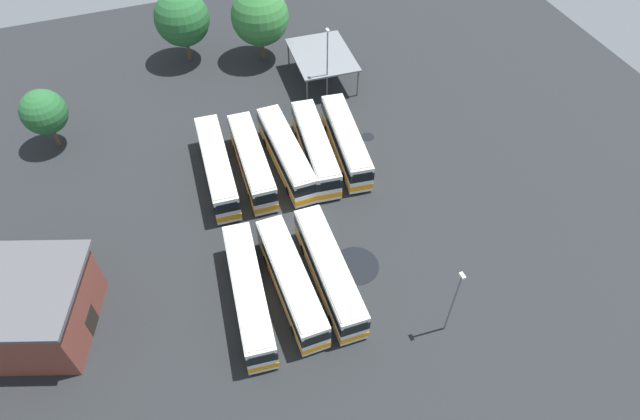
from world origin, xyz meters
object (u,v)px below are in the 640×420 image
object	(u,v)px
bus_row1_slot1	(291,281)
lamp_post_by_building	(454,301)
bus_row0_slot3	(315,148)
tree_south_edge	(44,112)
bus_row0_slot1	(252,161)
maintenance_shelter	(322,55)
lamp_post_far_corner	(327,64)
tree_east_edge	(182,18)
bus_row0_slot2	(286,154)
bus_row1_slot0	(249,293)
bus_row1_slot2	(329,271)
bus_row0_slot0	(217,167)
tree_west_edge	(260,16)
bus_row0_slot4	(346,141)
depot_building	(8,309)

from	to	relation	value
bus_row1_slot1	lamp_post_by_building	size ratio (longest dim) A/B	1.58
bus_row0_slot3	tree_south_edge	xyz separation A→B (m)	(-12.16, -25.88, 2.65)
bus_row0_slot1	lamp_post_by_building	size ratio (longest dim) A/B	1.58
maintenance_shelter	lamp_post_far_corner	distance (m)	4.57
maintenance_shelter	tree_east_edge	xyz separation A→B (m)	(-10.27, -14.71, 2.21)
bus_row0_slot2	bus_row1_slot0	distance (m)	17.22
bus_row0_slot3	lamp_post_by_building	xyz separation A→B (m)	(22.64, 3.35, 2.45)
bus_row0_slot3	bus_row1_slot0	distance (m)	18.74
lamp_post_by_building	tree_south_edge	xyz separation A→B (m)	(-34.80, -29.23, 0.20)
bus_row0_slot3	bus_row1_slot2	world-z (taller)	same
bus_row0_slot0	bus_row1_slot2	bearing A→B (deg)	21.36
bus_row1_slot0	tree_west_edge	distance (m)	37.79
bus_row0_slot2	lamp_post_by_building	size ratio (longest dim) A/B	1.61
bus_row1_slot2	lamp_post_by_building	distance (m)	10.84
bus_row0_slot1	bus_row0_slot4	distance (m)	10.23
lamp_post_by_building	tree_south_edge	bearing A→B (deg)	-139.98
bus_row1_slot1	bus_row0_slot3	bearing A→B (deg)	153.48
bus_row0_slot0	bus_row0_slot4	distance (m)	13.80
bus_row0_slot4	maintenance_shelter	distance (m)	13.97
bus_row1_slot2	lamp_post_by_building	world-z (taller)	lamp_post_by_building
bus_row0_slot0	bus_row1_slot1	world-z (taller)	same
bus_row0_slot2	tree_west_edge	distance (m)	21.24
bus_row1_slot1	tree_west_edge	world-z (taller)	tree_west_edge
bus_row0_slot2	lamp_post_far_corner	bearing A→B (deg)	139.18
bus_row0_slot3	tree_south_edge	world-z (taller)	tree_south_edge
tree_east_edge	depot_building	bearing A→B (deg)	-30.80
maintenance_shelter	lamp_post_far_corner	xyz separation A→B (m)	(4.17, -0.90, 1.62)
maintenance_shelter	tree_east_edge	bearing A→B (deg)	-124.94
bus_row1_slot0	tree_south_edge	size ratio (longest dim) A/B	1.88
bus_row1_slot0	bus_row1_slot2	world-z (taller)	same
bus_row0_slot4	lamp_post_by_building	size ratio (longest dim) A/B	1.61
bus_row1_slot0	bus_row1_slot2	xyz separation A→B (m)	(0.16, 7.10, -0.00)
bus_row0_slot1	lamp_post_by_building	distance (m)	25.22
bus_row1_slot0	tree_south_edge	distance (m)	30.99
maintenance_shelter	tree_west_edge	world-z (taller)	tree_west_edge
bus_row0_slot2	depot_building	distance (m)	28.62
bus_row1_slot2	lamp_post_by_building	size ratio (longest dim) A/B	1.61
lamp_post_by_building	bus_row0_slot4	bearing A→B (deg)	179.81
bus_row1_slot1	bus_row1_slot2	size ratio (longest dim) A/B	0.98
maintenance_shelter	tree_east_edge	world-z (taller)	tree_east_edge
lamp_post_by_building	tree_west_edge	distance (m)	43.60
bus_row0_slot4	tree_west_edge	bearing A→B (deg)	-171.04
bus_row0_slot4	bus_row1_slot0	bearing A→B (deg)	-44.44
bus_row0_slot3	bus_row1_slot2	bearing A→B (deg)	-15.19
bus_row0_slot1	lamp_post_by_building	world-z (taller)	lamp_post_by_building
lamp_post_far_corner	lamp_post_by_building	bearing A→B (deg)	-2.60
bus_row1_slot2	bus_row0_slot4	bearing A→B (deg)	153.45
depot_building	tree_east_edge	size ratio (longest dim) A/B	1.63
bus_row1_slot2	tree_east_edge	distance (m)	39.54
tree_west_edge	bus_row0_slot4	bearing A→B (deg)	8.96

